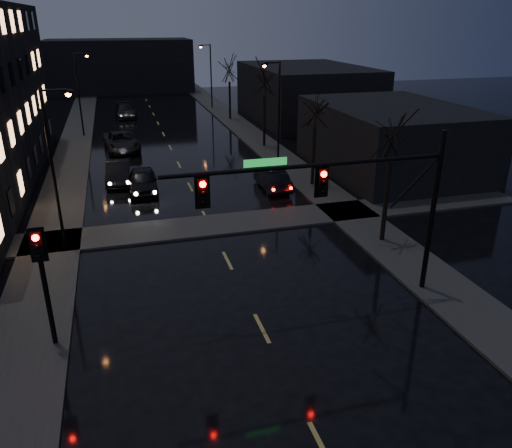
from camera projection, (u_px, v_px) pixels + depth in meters
sidewalk_left at (71, 162)px, 40.97m from camera, size 3.00×140.00×0.12m
sidewalk_right at (268, 148)px, 45.21m from camera, size 3.00×140.00×0.12m
sidewalk_cross at (210, 225)px, 28.41m from camera, size 40.00×3.00×0.12m
commercial_right_near at (391, 139)px, 38.02m from camera, size 10.00×14.00×5.00m
commercial_right_far at (306, 93)px, 57.78m from camera, size 12.00×18.00×6.00m
far_block at (120, 66)px, 79.11m from camera, size 22.00×10.00×8.00m
signal_mast at (351, 191)px, 19.07m from camera, size 11.11×0.41×7.00m
signal_pole_left at (42, 272)px, 16.95m from camera, size 0.35×0.41×4.53m
tree_near at (394, 125)px, 24.15m from camera, size 3.52×3.52×8.08m
tree_mid_a at (316, 102)px, 33.20m from camera, size 3.30×3.30×7.58m
tree_mid_b at (265, 72)px, 43.58m from camera, size 3.74×3.74×8.59m
tree_far at (229, 66)px, 56.25m from camera, size 3.43×3.43×7.88m
streetlight_l_near at (55, 156)px, 24.27m from camera, size 1.53×0.28×8.00m
streetlight_l_far at (80, 88)px, 48.30m from camera, size 1.53×0.28×8.00m
streetlight_r_mid at (276, 105)px, 38.73m from camera, size 1.53×0.28×8.00m
streetlight_r_far at (209, 71)px, 63.65m from camera, size 1.53×0.28×8.00m
oncoming_car_a at (143, 181)px, 33.75m from camera, size 2.07×4.74×1.59m
oncoming_car_b at (118, 172)px, 35.72m from camera, size 1.85×4.72×1.53m
oncoming_car_c at (122, 141)px, 44.47m from camera, size 3.32×6.20×1.66m
oncoming_car_d at (125, 110)px, 59.55m from camera, size 2.57×5.63×1.60m
lead_car at (272, 179)px, 34.41m from camera, size 1.54×4.37×1.44m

